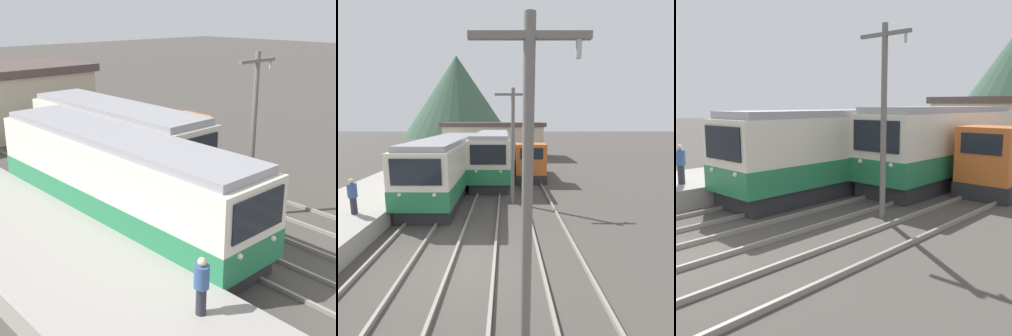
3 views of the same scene
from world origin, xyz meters
The scene contains 7 objects.
track_center centered at (0.20, 0.00, 0.07)m, with size 1.54×60.00×0.14m.
track_right centered at (3.20, 0.00, 0.07)m, with size 1.54×60.00×0.14m.
commuter_train_left centered at (-2.60, 9.46, 1.70)m, with size 2.84×12.98×3.65m.
commuter_train_center centered at (0.20, 13.31, 1.76)m, with size 2.84×10.66×3.79m.
shunting_locomotive centered at (3.20, 13.57, 1.21)m, with size 2.40×5.97×3.00m.
catenary_mast_mid centered at (1.71, 6.56, 3.56)m, with size 2.00×0.20×6.50m.
person_on_platform centered at (-5.23, 2.70, 1.65)m, with size 0.38×0.38×1.56m.
Camera 3 is at (9.72, -4.05, 3.90)m, focal length 42.00 mm.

